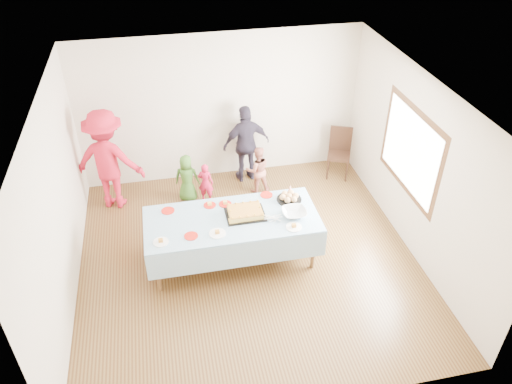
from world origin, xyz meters
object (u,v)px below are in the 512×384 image
Objects in this scene: party_table at (232,221)px; birthday_cake at (245,212)px; dining_chair at (339,149)px; adult_left at (108,160)px.

party_table is 4.43× the size of birthday_cake.
dining_chair is 4.14m from adult_left.
dining_chair is (2.35, 1.97, -0.20)m from party_table.
birthday_cake is 2.91m from dining_chair.
dining_chair reaches higher than party_table.
adult_left is at bearing -154.82° from dining_chair.
birthday_cake reaches higher than party_table.
party_table is at bearing -168.95° from birthday_cake.
party_table is at bearing -116.85° from dining_chair.
party_table is at bearing 151.64° from adult_left.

